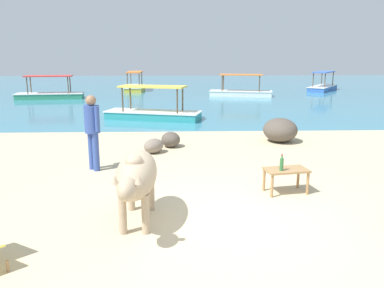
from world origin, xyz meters
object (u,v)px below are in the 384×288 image
object	(u,v)px
boat_blue	(323,87)
boat_yellow	(135,87)
cow	(136,176)
low_bench_table	(286,173)
boat_teal	(153,112)
boat_green	(50,94)
person_standing	(92,127)
bottle	(282,164)
boat_white	(241,91)

from	to	relation	value
boat_blue	boat_yellow	distance (m)	12.83
cow	boat_blue	world-z (taller)	boat_blue
low_bench_table	boat_teal	bearing A→B (deg)	98.86
cow	boat_teal	size ratio (longest dim) A/B	0.51
boat_blue	boat_green	size ratio (longest dim) A/B	0.97
person_standing	boat_blue	bearing A→B (deg)	-163.67
boat_green	bottle	bearing A→B (deg)	-66.66
cow	boat_green	world-z (taller)	boat_green
person_standing	boat_white	distance (m)	16.08
low_bench_table	boat_teal	world-z (taller)	boat_teal
boat_white	boat_yellow	distance (m)	7.65
boat_teal	boat_yellow	distance (m)	12.18
boat_teal	boat_white	world-z (taller)	same
bottle	person_standing	distance (m)	4.02
boat_teal	boat_green	world-z (taller)	same
cow	low_bench_table	world-z (taller)	cow
low_bench_table	boat_yellow	world-z (taller)	boat_yellow
boat_blue	low_bench_table	bearing A→B (deg)	-167.26
cow	person_standing	bearing A→B (deg)	-155.23
person_standing	boat_white	size ratio (longest dim) A/B	0.42
bottle	boat_teal	world-z (taller)	boat_teal
person_standing	boat_green	world-z (taller)	person_standing
boat_green	low_bench_table	bearing A→B (deg)	-66.20
low_bench_table	boat_blue	size ratio (longest dim) A/B	0.22
boat_white	boat_yellow	world-z (taller)	same
person_standing	boat_white	bearing A→B (deg)	-151.44
boat_teal	boat_white	xyz separation A→B (m)	(4.70, 8.26, 0.00)
bottle	boat_green	world-z (taller)	boat_green
low_bench_table	boat_teal	xyz separation A→B (m)	(-2.90, 8.38, -0.12)
cow	low_bench_table	xyz separation A→B (m)	(2.55, 1.20, -0.36)
person_standing	boat_white	world-z (taller)	person_standing
boat_white	boat_yellow	bearing A→B (deg)	162.64
low_bench_table	boat_green	bearing A→B (deg)	110.00
low_bench_table	boat_yellow	size ratio (longest dim) A/B	0.22
boat_blue	boat_white	distance (m)	7.01
bottle	boat_white	xyz separation A→B (m)	(1.91, 16.74, -0.32)
boat_yellow	low_bench_table	bearing A→B (deg)	-167.15
boat_green	boat_teal	bearing A→B (deg)	-55.91
cow	bottle	distance (m)	2.68
boat_white	low_bench_table	bearing A→B (deg)	-84.10
bottle	boat_yellow	size ratio (longest dim) A/B	0.08
person_standing	boat_blue	size ratio (longest dim) A/B	0.44
bottle	boat_blue	distance (m)	21.65
boat_blue	boat_yellow	xyz separation A→B (m)	(-12.83, 0.41, 0.00)
bottle	boat_blue	world-z (taller)	boat_blue
cow	boat_yellow	xyz separation A→B (m)	(-2.32, 21.60, -0.48)
boat_white	bottle	bearing A→B (deg)	-84.46
cow	boat_white	size ratio (longest dim) A/B	0.51
low_bench_table	boat_blue	bearing A→B (deg)	58.05
cow	boat_yellow	world-z (taller)	boat_yellow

